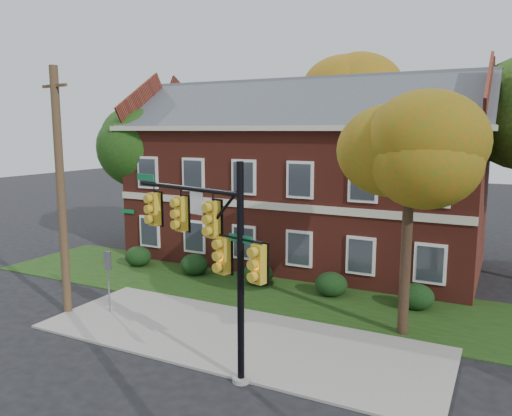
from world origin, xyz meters
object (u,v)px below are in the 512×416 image
at_px(utility_pole, 61,192).
at_px(tree_near_right, 418,141).
at_px(hedge_far_left, 138,256).
at_px(hedge_center, 258,274).
at_px(hedge_right, 331,284).
at_px(tree_left_rear, 144,136).
at_px(sign_post, 108,272).
at_px(apartment_building, 302,169).
at_px(tree_far_rear, 367,102).
at_px(hedge_far_right, 416,297).
at_px(traffic_signal, 212,242).
at_px(hedge_left, 194,264).

bearing_deg(utility_pole, tree_near_right, 26.11).
bearing_deg(hedge_far_left, hedge_center, 0.00).
relative_size(hedge_right, tree_left_rear, 0.16).
height_order(tree_left_rear, sign_post, tree_left_rear).
relative_size(hedge_center, tree_near_right, 0.16).
bearing_deg(apartment_building, tree_near_right, -48.23).
bearing_deg(hedge_right, sign_post, -140.20).
relative_size(hedge_right, sign_post, 0.57).
relative_size(utility_pole, sign_post, 3.80).
distance_m(tree_near_right, tree_far_rear, 17.12).
relative_size(tree_far_rear, sign_post, 4.67).
bearing_deg(tree_left_rear, hedge_far_right, -13.89).
height_order(hedge_far_left, hedge_center, same).
xyz_separation_m(apartment_building, tree_far_rear, (1.34, 7.84, 3.86)).
height_order(hedge_center, traffic_signal, traffic_signal).
xyz_separation_m(hedge_left, hedge_right, (7.00, 0.00, 0.00)).
height_order(tree_far_rear, utility_pole, tree_far_rear).
xyz_separation_m(hedge_right, tree_left_rear, (-13.23, 4.14, 6.16)).
relative_size(tree_far_rear, utility_pole, 1.23).
xyz_separation_m(hedge_far_left, tree_near_right, (14.22, -2.83, 6.14)).
height_order(hedge_left, hedge_far_right, same).
height_order(hedge_far_left, hedge_far_right, same).
distance_m(tree_near_right, tree_left_rear, 18.33).
bearing_deg(hedge_right, tree_far_rear, 99.36).
xyz_separation_m(traffic_signal, sign_post, (-6.02, 2.07, -2.19)).
bearing_deg(hedge_far_left, utility_pole, -72.94).
height_order(hedge_far_left, hedge_left, same).
relative_size(hedge_far_left, traffic_signal, 0.22).
relative_size(hedge_right, hedge_far_right, 1.00).
xyz_separation_m(tree_far_rear, traffic_signal, (1.18, -21.00, -4.98)).
bearing_deg(tree_far_rear, tree_near_right, -69.73).
height_order(hedge_center, tree_near_right, tree_near_right).
bearing_deg(utility_pole, hedge_center, 61.85).
relative_size(apartment_building, hedge_center, 13.43).
bearing_deg(hedge_left, traffic_signal, -52.69).
distance_m(apartment_building, hedge_far_right, 9.82).
height_order(hedge_left, traffic_signal, traffic_signal).
bearing_deg(hedge_far_left, sign_post, -59.03).
bearing_deg(tree_left_rear, hedge_left, -33.59).
height_order(hedge_center, tree_left_rear, tree_left_rear).
distance_m(hedge_center, tree_left_rear, 12.23).
xyz_separation_m(apartment_building, hedge_left, (-3.50, -5.25, -4.46)).
relative_size(apartment_building, hedge_right, 13.43).
bearing_deg(sign_post, traffic_signal, -18.40).
xyz_separation_m(hedge_center, utility_pole, (-5.00, -6.52, 4.22)).
bearing_deg(hedge_left, tree_near_right, -14.81).
height_order(tree_left_rear, traffic_signal, tree_left_rear).
distance_m(tree_near_right, utility_pole, 12.91).
bearing_deg(hedge_left, utility_pole, -102.96).
xyz_separation_m(apartment_building, tree_left_rear, (-9.73, -1.12, 1.69)).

